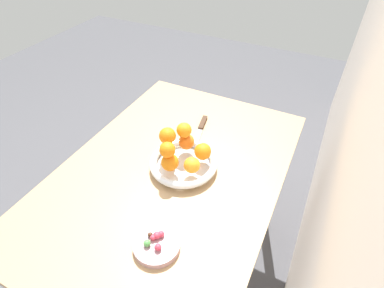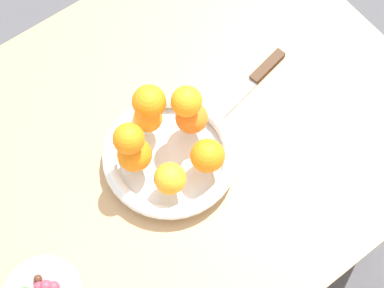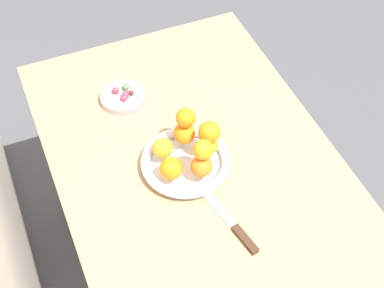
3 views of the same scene
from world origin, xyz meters
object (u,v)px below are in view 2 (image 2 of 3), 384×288
Objects in this scene: orange_1 at (192,118)px; candy_ball_0 at (39,287)px; orange_5 at (187,101)px; candy_ball_2 at (46,286)px; dining_table at (147,175)px; orange_4 at (169,179)px; orange_6 at (129,139)px; candy_ball_3 at (54,287)px; orange_3 at (135,155)px; candy_ball_1 at (38,279)px; knife at (247,86)px; orange_0 at (207,156)px; orange_7 at (149,102)px; fruit_bowl at (170,156)px; orange_2 at (148,118)px.

orange_1 is 0.38m from candy_ball_0.
candy_ball_2 is (0.36, 0.10, -0.09)m from orange_5.
dining_table is 0.23m from orange_5.
orange_5 is at bearing -141.08° from orange_4.
orange_4 is 0.10m from orange_6.
orange_3 is at bearing -156.76° from candy_ball_3.
orange_1 reaches higher than candy_ball_0.
orange_1 is 0.12m from orange_4.
dining_table is 0.31m from candy_ball_1.
candy_ball_2 is at bearing 20.78° from orange_3.
candy_ball_0 is at bearing 10.93° from knife.
orange_5 is (-0.02, -0.08, 0.06)m from orange_0.
orange_7 is 0.35m from candy_ball_2.
orange_3 reaches higher than candy_ball_2.
orange_3 reaches higher than fruit_bowl.
candy_ball_1 is (0.27, 0.00, -0.04)m from orange_4.
dining_table is at bearing -5.47° from orange_5.
orange_7 reaches higher than orange_4.
dining_table is 18.64× the size of orange_1.
knife is at bearing 172.16° from orange_7.
orange_2 is 0.87× the size of orange_3.
orange_4 reaches higher than fruit_bowl.
fruit_bowl is at bearing 161.08° from orange_3.
candy_ball_3 is at bearing 25.75° from orange_7.
orange_0 is 2.81× the size of candy_ball_2.
orange_3 is at bearing 33.79° from orange_7.
candy_ball_0 is 1.23× the size of candy_ball_1.
candy_ball_3 is at bearing 3.89° from orange_0.
orange_5 is (-0.06, -0.03, 0.10)m from fruit_bowl.
candy_ball_1 is 0.02m from candy_ball_2.
orange_6 is (0.06, -0.03, 0.11)m from fruit_bowl.
orange_6 is 0.28m from candy_ball_0.
candy_ball_3 is at bearing 24.51° from orange_6.
candy_ball_1 is at bearing 20.38° from orange_7.
orange_7 is (-0.07, -0.04, -0.00)m from orange_6.
orange_1 is at bearing -106.68° from orange_0.
orange_6 is (0.06, 0.04, 0.06)m from orange_2.
orange_7 is at bearing -144.65° from dining_table.
candy_ball_1 is at bearing 17.54° from orange_6.
candy_ball_0 is at bearing 1.26° from orange_0.
dining_table is at bearing 41.40° from orange_2.
orange_4 is at bearing -3.87° from orange_0.
orange_4 is 0.27m from knife.
dining_table is 18.01× the size of orange_3.
candy_ball_3 reaches higher than dining_table.
fruit_bowl is 0.13m from orange_6.
orange_7 is at bearing 153.59° from orange_2.
orange_7 reaches higher than candy_ball_2.
orange_5 reaches higher than orange_0.
dining_table is 0.19m from orange_1.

